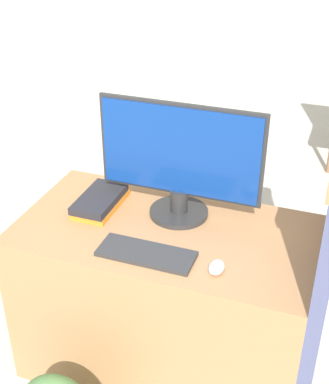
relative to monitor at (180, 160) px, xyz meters
The scene contains 6 objects.
desk 0.62m from the monitor, 96.96° to the right, with size 1.18×0.64×0.73m.
carrel_divider 0.71m from the monitor, ahead, with size 0.07×0.72×1.19m.
monitor is the anchor object (origin of this frame).
keyboard 0.39m from the monitor, 94.03° to the right, with size 0.36×0.14×0.02m.
mouse 0.46m from the monitor, 51.81° to the right, with size 0.05×0.09×0.03m.
book_stack 0.40m from the monitor, 169.12° to the right, with size 0.15×0.28×0.06m.
Camera 1 is at (0.59, -1.32, 1.90)m, focal length 50.00 mm.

